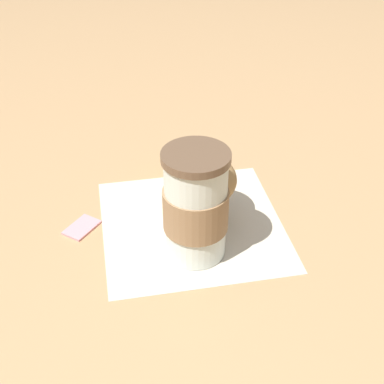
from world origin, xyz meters
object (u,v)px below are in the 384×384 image
(coffee_cup, at_px, (196,206))
(muffin, at_px, (202,186))
(banana, at_px, (180,171))
(sugar_packet, at_px, (82,226))

(coffee_cup, height_order, muffin, coffee_cup)
(banana, height_order, sugar_packet, banana)
(muffin, relative_size, banana, 0.74)
(coffee_cup, bearing_deg, muffin, -35.14)
(coffee_cup, height_order, banana, coffee_cup)
(muffin, distance_m, banana, 0.11)
(banana, bearing_deg, muffin, 171.88)
(muffin, bearing_deg, coffee_cup, 144.86)
(banana, xyz_separation_m, sugar_packet, (-0.04, 0.18, -0.02))
(coffee_cup, relative_size, banana, 1.13)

